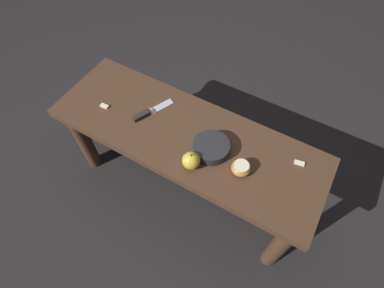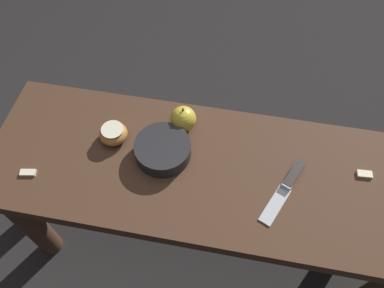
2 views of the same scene
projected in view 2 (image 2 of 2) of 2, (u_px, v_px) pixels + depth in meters
ground_plane at (205, 234)px, 1.37m from camera, size 8.00×8.00×0.00m
wooden_bench at (209, 186)px, 1.05m from camera, size 1.19×0.40×0.49m
knife at (289, 183)px, 0.94m from camera, size 0.11×0.19×0.02m
apple_whole at (183, 119)px, 1.01m from camera, size 0.07×0.07×0.08m
apple_cut at (113, 134)px, 1.00m from camera, size 0.08×0.08×0.04m
apple_slice_near_knife at (364, 174)px, 0.95m from camera, size 0.04×0.02×0.01m
apple_slice_center at (28, 173)px, 0.96m from camera, size 0.04×0.02×0.01m
bowl at (163, 150)px, 0.97m from camera, size 0.15×0.15×0.04m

